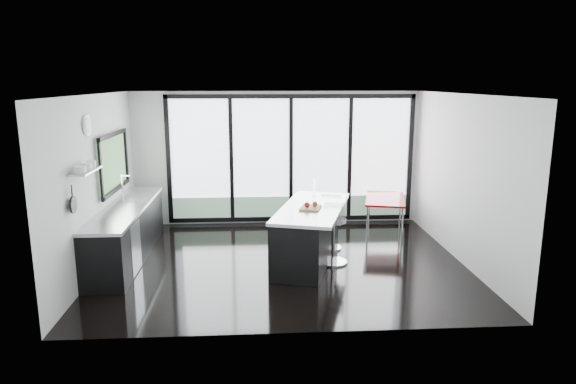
{
  "coord_description": "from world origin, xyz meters",
  "views": [
    {
      "loc": [
        -0.44,
        -8.22,
        3.01
      ],
      "look_at": [
        0.1,
        0.3,
        1.15
      ],
      "focal_mm": 32.0,
      "sensor_mm": 36.0,
      "label": 1
    }
  ],
  "objects": [
    {
      "name": "wall_front",
      "position": [
        0.0,
        -2.5,
        1.4
      ],
      "size": [
        6.0,
        0.0,
        2.8
      ],
      "primitive_type": "cube",
      "color": "silver",
      "rests_on": "ground"
    },
    {
      "name": "wall_left",
      "position": [
        -2.97,
        0.27,
        1.56
      ],
      "size": [
        0.26,
        5.0,
        2.8
      ],
      "color": "silver",
      "rests_on": "ground"
    },
    {
      "name": "wall_back",
      "position": [
        0.27,
        2.47,
        1.27
      ],
      "size": [
        6.0,
        0.09,
        2.8
      ],
      "color": "silver",
      "rests_on": "ground"
    },
    {
      "name": "island",
      "position": [
        0.42,
        0.08,
        0.48
      ],
      "size": [
        1.6,
        2.51,
        1.24
      ],
      "color": "black",
      "rests_on": "floor"
    },
    {
      "name": "red_table",
      "position": [
        2.14,
        1.64,
        0.35
      ],
      "size": [
        1.05,
        1.46,
        0.71
      ],
      "primitive_type": "cube",
      "rotation": [
        0.0,
        0.0,
        -0.25
      ],
      "color": "#97090B",
      "rests_on": "floor"
    },
    {
      "name": "wall_right",
      "position": [
        3.0,
        0.0,
        1.4
      ],
      "size": [
        0.0,
        5.0,
        2.8
      ],
      "primitive_type": "cube",
      "color": "silver",
      "rests_on": "ground"
    },
    {
      "name": "bar_stool_far",
      "position": [
        0.86,
        0.67,
        0.38
      ],
      "size": [
        0.61,
        0.61,
        0.75
      ],
      "primitive_type": "cylinder",
      "rotation": [
        0.0,
        0.0,
        -0.36
      ],
      "color": "silver",
      "rests_on": "floor"
    },
    {
      "name": "counter_cabinets",
      "position": [
        -2.67,
        0.4,
        0.46
      ],
      "size": [
        0.69,
        3.24,
        1.36
      ],
      "color": "black",
      "rests_on": "floor"
    },
    {
      "name": "floor",
      "position": [
        0.0,
        0.0,
        0.0
      ],
      "size": [
        6.0,
        5.0,
        0.0
      ],
      "primitive_type": "cube",
      "color": "black",
      "rests_on": "ground"
    },
    {
      "name": "ceiling",
      "position": [
        0.0,
        0.0,
        2.8
      ],
      "size": [
        6.0,
        5.0,
        0.0
      ],
      "primitive_type": "cube",
      "color": "white",
      "rests_on": "wall_back"
    },
    {
      "name": "bar_stool_near",
      "position": [
        0.83,
        -0.09,
        0.39
      ],
      "size": [
        0.6,
        0.6,
        0.77
      ],
      "primitive_type": "cylinder",
      "rotation": [
        0.0,
        0.0,
        -0.27
      ],
      "color": "silver",
      "rests_on": "floor"
    }
  ]
}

